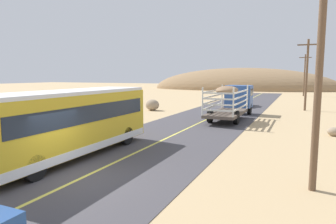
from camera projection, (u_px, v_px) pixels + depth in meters
ground_plane at (82, 178)px, 11.58m from camera, size 240.00×240.00×0.00m
road_surface at (82, 178)px, 11.58m from camera, size 8.00×120.00×0.02m
road_centre_line at (82, 178)px, 11.57m from camera, size 0.16×117.60×0.00m
livestock_truck at (235, 98)px, 28.53m from camera, size 2.53×9.70×3.02m
bus at (71, 121)px, 14.44m from camera, size 2.54×10.00×3.21m
car_far at (244, 101)px, 38.15m from camera, size 1.80×4.40×1.46m
power_pole_near at (319, 66)px, 9.89m from camera, size 2.20×0.24×7.91m
power_pole_mid at (307, 73)px, 33.26m from camera, size 2.20×0.24×7.87m
power_pole_far at (305, 74)px, 56.63m from camera, size 2.20×0.24×7.83m
boulder_mid_field at (152, 105)px, 33.79m from camera, size 1.57×1.32×1.24m
boulder_far_horizon at (334, 132)px, 19.58m from camera, size 0.85×0.69×0.58m
distant_hill at (241, 89)px, 84.06m from camera, size 51.27×22.06×11.94m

